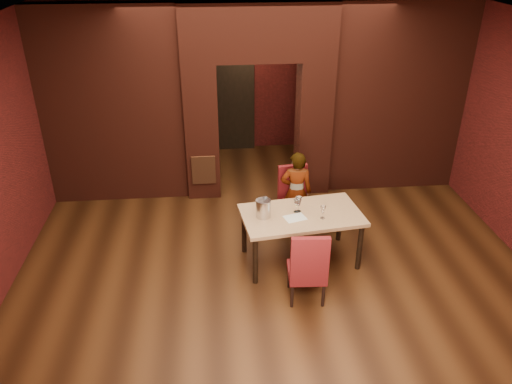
% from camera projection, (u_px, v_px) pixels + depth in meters
% --- Properties ---
extents(floor, '(8.00, 8.00, 0.00)m').
position_uv_depth(floor, '(271.00, 252.00, 7.24)').
color(floor, '#402210').
rests_on(floor, ground).
extents(ceiling, '(7.00, 8.00, 0.04)m').
position_uv_depth(ceiling, '(275.00, 22.00, 5.75)').
color(ceiling, silver).
rests_on(ceiling, ground).
extents(wall_back, '(7.00, 0.04, 3.20)m').
position_uv_depth(wall_back, '(248.00, 72.00, 10.02)').
color(wall_back, maroon).
rests_on(wall_back, ground).
extents(pillar_left, '(0.55, 0.55, 2.30)m').
position_uv_depth(pillar_left, '(202.00, 130.00, 8.39)').
color(pillar_left, maroon).
rests_on(pillar_left, ground).
extents(pillar_right, '(0.55, 0.55, 2.30)m').
position_uv_depth(pillar_right, '(313.00, 127.00, 8.54)').
color(pillar_right, maroon).
rests_on(pillar_right, ground).
extents(lintel, '(2.45, 0.55, 0.90)m').
position_uv_depth(lintel, '(258.00, 31.00, 7.72)').
color(lintel, maroon).
rests_on(lintel, ground).
extents(wing_wall_left, '(2.28, 0.35, 3.20)m').
position_uv_depth(wing_wall_left, '(113.00, 107.00, 8.06)').
color(wing_wall_left, maroon).
rests_on(wing_wall_left, ground).
extents(wing_wall_right, '(2.28, 0.35, 3.20)m').
position_uv_depth(wing_wall_right, '(397.00, 99.00, 8.45)').
color(wing_wall_right, maroon).
rests_on(wing_wall_right, ground).
extents(vent_panel, '(0.40, 0.03, 0.50)m').
position_uv_depth(vent_panel, '(204.00, 170.00, 8.41)').
color(vent_panel, '#9A512C').
rests_on(vent_panel, ground).
extents(rear_door, '(0.90, 0.08, 2.10)m').
position_uv_depth(rear_door, '(229.00, 100.00, 10.19)').
color(rear_door, black).
rests_on(rear_door, ground).
extents(rear_door_frame, '(1.02, 0.04, 2.22)m').
position_uv_depth(rear_door_frame, '(229.00, 101.00, 10.15)').
color(rear_door_frame, black).
rests_on(rear_door_frame, ground).
extents(dining_table, '(1.70, 1.09, 0.75)m').
position_uv_depth(dining_table, '(300.00, 237.00, 6.90)').
color(dining_table, tan).
rests_on(dining_table, ground).
extents(chair_far, '(0.51, 0.51, 0.99)m').
position_uv_depth(chair_far, '(295.00, 200.00, 7.60)').
color(chair_far, maroon).
rests_on(chair_far, ground).
extents(chair_near, '(0.49, 0.49, 1.01)m').
position_uv_depth(chair_near, '(307.00, 264.00, 6.13)').
color(chair_near, maroon).
rests_on(chair_near, ground).
extents(person_seated, '(0.50, 0.35, 1.30)m').
position_uv_depth(person_seated, '(296.00, 192.00, 7.48)').
color(person_seated, white).
rests_on(person_seated, ground).
extents(wine_glass_a, '(0.08, 0.08, 0.19)m').
position_uv_depth(wine_glass_a, '(296.00, 206.00, 6.72)').
color(wine_glass_a, white).
rests_on(wine_glass_a, dining_table).
extents(wine_glass_b, '(0.09, 0.09, 0.22)m').
position_uv_depth(wine_glass_b, '(299.00, 204.00, 6.72)').
color(wine_glass_b, white).
rests_on(wine_glass_b, dining_table).
extents(wine_glass_c, '(0.08, 0.08, 0.18)m').
position_uv_depth(wine_glass_c, '(323.00, 212.00, 6.57)').
color(wine_glass_c, white).
rests_on(wine_glass_c, dining_table).
extents(tasting_sheet, '(0.32, 0.27, 0.00)m').
position_uv_depth(tasting_sheet, '(295.00, 218.00, 6.62)').
color(tasting_sheet, silver).
rests_on(tasting_sheet, dining_table).
extents(wine_bucket, '(0.20, 0.20, 0.25)m').
position_uv_depth(wine_bucket, '(263.00, 208.00, 6.60)').
color(wine_bucket, '#B8B8BF').
rests_on(wine_bucket, dining_table).
extents(water_bottle, '(0.06, 0.06, 0.27)m').
position_uv_depth(water_bottle, '(265.00, 205.00, 6.65)').
color(water_bottle, white).
rests_on(water_bottle, dining_table).
extents(potted_plant, '(0.48, 0.47, 0.40)m').
position_uv_depth(potted_plant, '(334.00, 216.00, 7.76)').
color(potted_plant, '#3C6D2C').
rests_on(potted_plant, ground).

